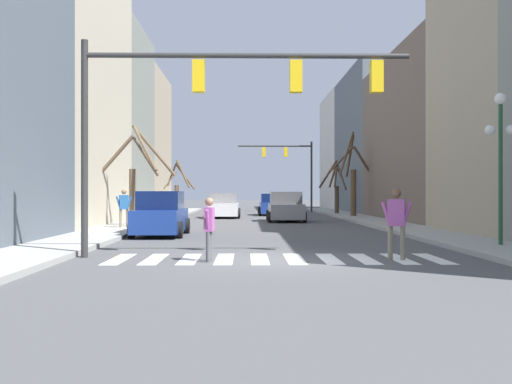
{
  "coord_description": "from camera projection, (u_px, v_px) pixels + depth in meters",
  "views": [
    {
      "loc": [
        -0.79,
        -15.02,
        1.71
      ],
      "look_at": [
        -0.07,
        29.62,
        1.76
      ],
      "focal_mm": 42.0,
      "sensor_mm": 36.0,
      "label": 1
    }
  ],
  "objects": [
    {
      "name": "traffic_signal_near",
      "position": [
        212.0,
        94.0,
        15.8
      ],
      "size": [
        8.67,
        0.28,
        5.73
      ],
      "color": "#2D2D2D",
      "rests_on": "ground_plane"
    },
    {
      "name": "crosswalk_stripes",
      "position": [
        277.0,
        259.0,
        15.38
      ],
      "size": [
        8.55,
        2.6,
        0.01
      ],
      "color": "white",
      "rests_on": "ground_plane"
    },
    {
      "name": "street_lamp_right_corner",
      "position": [
        501.0,
        138.0,
        17.86
      ],
      "size": [
        0.95,
        0.36,
        4.55
      ],
      "color": "#1E4C2D",
      "rests_on": "sidewalk_right"
    },
    {
      "name": "car_parked_right_near",
      "position": [
        286.0,
        208.0,
        35.48
      ],
      "size": [
        2.2,
        4.47,
        1.76
      ],
      "rotation": [
        0.0,
        0.0,
        1.57
      ],
      "color": "gray",
      "rests_on": "ground_plane"
    },
    {
      "name": "pedestrian_crossing_street",
      "position": [
        124.0,
        205.0,
        26.82
      ],
      "size": [
        0.72,
        0.35,
        1.72
      ],
      "rotation": [
        0.0,
        0.0,
        3.5
      ],
      "color": "#7A705B",
      "rests_on": "sidewalk_left"
    },
    {
      "name": "ground_plane",
      "position": [
        278.0,
        261.0,
        15.03
      ],
      "size": [
        240.0,
        240.0,
        0.0
      ],
      "primitive_type": "plane",
      "color": "#4C4C4F"
    },
    {
      "name": "car_parked_right_mid",
      "position": [
        224.0,
        206.0,
        40.5
      ],
      "size": [
        2.2,
        4.55,
        1.67
      ],
      "rotation": [
        0.0,
        0.0,
        -1.57
      ],
      "color": "silver",
      "rests_on": "ground_plane"
    },
    {
      "name": "street_tree_right_near",
      "position": [
        135.0,
        177.0,
        28.36
      ],
      "size": [
        3.76,
        2.59,
        4.81
      ],
      "color": "brown",
      "rests_on": "sidewalk_left"
    },
    {
      "name": "sidewalk_left",
      "position": [
        19.0,
        258.0,
        14.92
      ],
      "size": [
        2.35,
        90.0,
        0.15
      ],
      "color": "#9E9E99",
      "rests_on": "ground_plane"
    },
    {
      "name": "street_tree_left_far",
      "position": [
        178.0,
        189.0,
        45.28
      ],
      "size": [
        2.34,
        1.69,
        4.06
      ],
      "color": "brown",
      "rests_on": "sidewalk_left"
    },
    {
      "name": "building_row_right",
      "position": [
        420.0,
        132.0,
        39.27
      ],
      "size": [
        6.0,
        59.54,
        12.37
      ],
      "color": "gray",
      "rests_on": "ground_plane"
    },
    {
      "name": "car_parked_right_far",
      "position": [
        161.0,
        215.0,
        23.66
      ],
      "size": [
        2.01,
        4.41,
        1.77
      ],
      "rotation": [
        0.0,
        0.0,
        1.57
      ],
      "color": "navy",
      "rests_on": "ground_plane"
    },
    {
      "name": "traffic_signal_far",
      "position": [
        290.0,
        161.0,
        53.54
      ],
      "size": [
        6.67,
        0.28,
        6.29
      ],
      "color": "#2D2D2D",
      "rests_on": "ground_plane"
    },
    {
      "name": "street_tree_right_far",
      "position": [
        336.0,
        187.0,
        45.26
      ],
      "size": [
        1.85,
        2.45,
        4.05
      ],
      "color": "#473828",
      "rests_on": "sidewalk_right"
    },
    {
      "name": "pedestrian_on_left_sidewalk",
      "position": [
        209.0,
        224.0,
        14.8
      ],
      "size": [
        0.25,
        0.68,
        1.59
      ],
      "rotation": [
        0.0,
        0.0,
        4.58
      ],
      "color": "#4C4C51",
      "rests_on": "ground_plane"
    },
    {
      "name": "street_tree_left_mid",
      "position": [
        352.0,
        179.0,
        40.53
      ],
      "size": [
        3.12,
        2.6,
        5.69
      ],
      "color": "brown",
      "rests_on": "sidewalk_right"
    },
    {
      "name": "pedestrian_waiting_at_curb",
      "position": [
        396.0,
        218.0,
        15.19
      ],
      "size": [
        0.76,
        0.37,
        1.82
      ],
      "rotation": [
        0.0,
        0.0,
        2.78
      ],
      "color": "#7A705B",
      "rests_on": "ground_plane"
    },
    {
      "name": "building_row_left",
      "position": [
        58.0,
        104.0,
        31.35
      ],
      "size": [
        6.0,
        45.85,
        13.61
      ],
      "color": "#515B66",
      "rests_on": "ground_plane"
    },
    {
      "name": "car_parked_left_mid",
      "position": [
        272.0,
        205.0,
        45.26
      ],
      "size": [
        2.1,
        4.59,
        1.64
      ],
      "rotation": [
        0.0,
        0.0,
        1.57
      ],
      "color": "navy",
      "rests_on": "ground_plane"
    }
  ]
}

